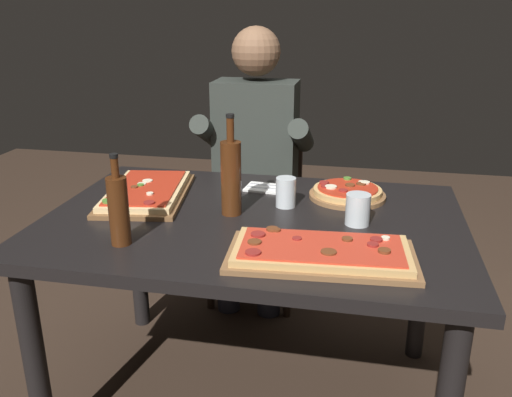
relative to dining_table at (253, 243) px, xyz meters
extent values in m
plane|color=#38281E|center=(0.00, 0.00, -0.64)|extent=(6.40, 6.40, 0.00)
cube|color=black|center=(0.00, 0.00, 0.08)|extent=(1.40, 0.96, 0.04)
cylinder|color=black|center=(-0.62, -0.40, -0.29)|extent=(0.07, 0.07, 0.70)
cylinder|color=black|center=(-0.62, 0.40, -0.29)|extent=(0.07, 0.07, 0.70)
cylinder|color=black|center=(0.62, 0.40, -0.29)|extent=(0.07, 0.07, 0.70)
cube|color=brown|center=(0.25, -0.27, 0.10)|extent=(0.55, 0.30, 0.02)
cube|color=tan|center=(0.25, -0.27, 0.12)|extent=(0.50, 0.27, 0.02)
cube|color=red|center=(0.25, -0.27, 0.13)|extent=(0.46, 0.24, 0.01)
cylinder|color=brown|center=(0.28, -0.31, 0.14)|extent=(0.04, 0.04, 0.00)
cylinder|color=brown|center=(0.11, -0.20, 0.14)|extent=(0.02, 0.02, 0.01)
cylinder|color=brown|center=(0.07, -0.29, 0.14)|extent=(0.04, 0.04, 0.01)
cylinder|color=brown|center=(0.32, -0.22, 0.14)|extent=(0.03, 0.03, 0.01)
cylinder|color=maroon|center=(0.08, -0.36, 0.14)|extent=(0.04, 0.04, 0.01)
cylinder|color=maroon|center=(0.07, -0.24, 0.14)|extent=(0.04, 0.04, 0.01)
cylinder|color=brown|center=(0.10, -0.19, 0.14)|extent=(0.04, 0.04, 0.01)
cylinder|color=maroon|center=(0.39, -0.24, 0.14)|extent=(0.03, 0.03, 0.01)
cylinder|color=beige|center=(0.43, -0.19, 0.14)|extent=(0.02, 0.02, 0.01)
cylinder|color=maroon|center=(0.18, -0.24, 0.14)|extent=(0.03, 0.03, 0.00)
cylinder|color=maroon|center=(0.40, -0.21, 0.14)|extent=(0.04, 0.04, 0.01)
cylinder|color=brown|center=(0.42, -0.28, 0.14)|extent=(0.03, 0.03, 0.01)
cube|color=brown|center=(-0.43, 0.12, 0.10)|extent=(0.36, 0.52, 0.02)
cube|color=#E5C184|center=(-0.43, 0.12, 0.12)|extent=(0.32, 0.47, 0.02)
cube|color=#B72D19|center=(-0.43, 0.12, 0.13)|extent=(0.29, 0.44, 0.01)
cylinder|color=beige|center=(-0.46, 0.14, 0.14)|extent=(0.03, 0.03, 0.00)
cylinder|color=#4C7F2D|center=(-0.46, 0.13, 0.14)|extent=(0.03, 0.03, 0.00)
cylinder|color=maroon|center=(-0.49, -0.02, 0.14)|extent=(0.03, 0.03, 0.01)
cylinder|color=#4C7F2D|center=(-0.49, -0.06, 0.14)|extent=(0.04, 0.04, 0.01)
cylinder|color=beige|center=(-0.45, 0.18, 0.14)|extent=(0.04, 0.04, 0.00)
cylinder|color=beige|center=(-0.38, 0.04, 0.14)|extent=(0.02, 0.02, 0.01)
cylinder|color=maroon|center=(-0.35, -0.05, 0.14)|extent=(0.04, 0.04, 0.01)
cylinder|color=brown|center=(-0.47, 0.10, 0.14)|extent=(0.03, 0.03, 0.01)
cylinder|color=brown|center=(0.30, 0.26, 0.10)|extent=(0.28, 0.28, 0.02)
cylinder|color=tan|center=(0.30, 0.26, 0.12)|extent=(0.25, 0.25, 0.02)
cylinder|color=#B72D19|center=(0.30, 0.26, 0.13)|extent=(0.22, 0.22, 0.01)
cylinder|color=brown|center=(0.31, 0.28, 0.14)|extent=(0.04, 0.04, 0.01)
cylinder|color=brown|center=(0.35, 0.30, 0.14)|extent=(0.04, 0.04, 0.01)
cylinder|color=beige|center=(0.36, 0.33, 0.14)|extent=(0.03, 0.03, 0.01)
cylinder|color=maroon|center=(0.29, 0.21, 0.14)|extent=(0.03, 0.03, 0.01)
cylinder|color=beige|center=(0.36, 0.32, 0.14)|extent=(0.04, 0.04, 0.01)
cylinder|color=maroon|center=(0.23, 0.25, 0.14)|extent=(0.04, 0.04, 0.01)
cylinder|color=#4C7F2D|center=(0.30, 0.36, 0.14)|extent=(0.03, 0.03, 0.01)
cylinder|color=maroon|center=(0.21, 0.29, 0.14)|extent=(0.04, 0.04, 0.01)
cylinder|color=beige|center=(0.24, 0.24, 0.14)|extent=(0.04, 0.04, 0.01)
cylinder|color=#47230F|center=(-0.08, 0.02, 0.22)|extent=(0.07, 0.07, 0.25)
cylinder|color=#47230F|center=(-0.08, 0.02, 0.39)|extent=(0.02, 0.02, 0.08)
cylinder|color=black|center=(-0.08, 0.02, 0.43)|extent=(0.03, 0.03, 0.01)
cylinder|color=#47230F|center=(-0.34, -0.29, 0.20)|extent=(0.06, 0.06, 0.21)
cylinder|color=#47230F|center=(-0.34, -0.29, 0.33)|extent=(0.02, 0.02, 0.06)
cylinder|color=black|center=(-0.34, -0.29, 0.37)|extent=(0.02, 0.02, 0.01)
cylinder|color=silver|center=(0.35, 0.01, 0.15)|extent=(0.08, 0.08, 0.10)
cylinder|color=silver|center=(0.35, 0.01, 0.12)|extent=(0.07, 0.07, 0.04)
cylinder|color=silver|center=(0.09, 0.13, 0.15)|extent=(0.07, 0.07, 0.11)
cube|color=white|center=(0.00, 0.30, 0.10)|extent=(0.19, 0.13, 0.01)
cube|color=silver|center=(0.00, 0.28, 0.10)|extent=(0.17, 0.03, 0.00)
cube|color=silver|center=(0.01, 0.32, 0.10)|extent=(0.17, 0.03, 0.00)
cube|color=black|center=(-0.15, 0.78, -0.21)|extent=(0.44, 0.44, 0.04)
cube|color=black|center=(-0.15, 0.98, 0.02)|extent=(0.40, 0.04, 0.42)
cylinder|color=black|center=(-0.34, 0.59, -0.44)|extent=(0.04, 0.04, 0.41)
cylinder|color=black|center=(0.04, 0.59, -0.44)|extent=(0.04, 0.04, 0.41)
cylinder|color=black|center=(-0.34, 0.97, -0.44)|extent=(0.04, 0.04, 0.41)
cylinder|color=black|center=(0.04, 0.97, -0.44)|extent=(0.04, 0.04, 0.41)
cylinder|color=#23232D|center=(-0.25, 0.60, -0.42)|extent=(0.11, 0.11, 0.45)
cylinder|color=#23232D|center=(-0.05, 0.60, -0.42)|extent=(0.11, 0.11, 0.45)
cube|color=#23232D|center=(-0.15, 0.68, -0.13)|extent=(0.34, 0.40, 0.12)
cube|color=#2D332D|center=(-0.15, 0.78, 0.19)|extent=(0.38, 0.22, 0.52)
sphere|color=brown|center=(-0.15, 0.78, 0.58)|extent=(0.22, 0.22, 0.22)
cylinder|color=#2D332D|center=(-0.37, 0.73, 0.21)|extent=(0.09, 0.31, 0.21)
cylinder|color=#2D332D|center=(0.07, 0.73, 0.21)|extent=(0.09, 0.31, 0.21)
camera|label=1|loc=(0.35, -1.66, 0.77)|focal=37.90mm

